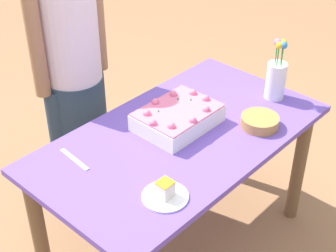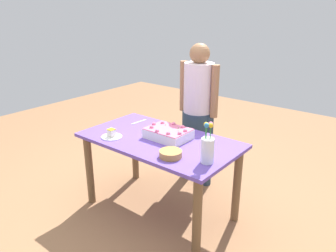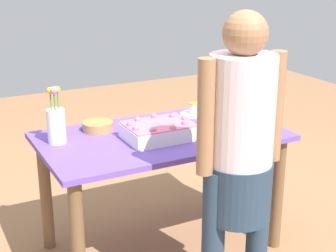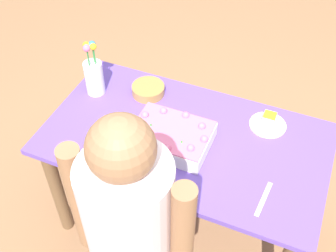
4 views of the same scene
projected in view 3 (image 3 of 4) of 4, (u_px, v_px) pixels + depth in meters
name	position (u px, v px, depth m)	size (l,w,h in m)	color
ground_plane	(162.00, 245.00, 3.18)	(8.00, 8.00, 0.00)	#9A6C47
dining_table	(162.00, 154.00, 2.98)	(1.39, 0.77, 0.73)	#6648B0
sheet_cake	(158.00, 131.00, 2.86)	(0.37, 0.28, 0.11)	white
serving_plate_with_slice	(195.00, 111.00, 3.29)	(0.18, 0.18, 0.08)	white
cake_knife	(247.00, 133.00, 2.96)	(0.19, 0.02, 0.00)	silver
flower_vase	(56.00, 123.00, 2.77)	(0.10, 0.10, 0.32)	white
fruit_bowl	(98.00, 126.00, 3.00)	(0.18, 0.18, 0.05)	#B07E3F
person_standing	(240.00, 151.00, 2.35)	(0.45, 0.31, 1.49)	#27394E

